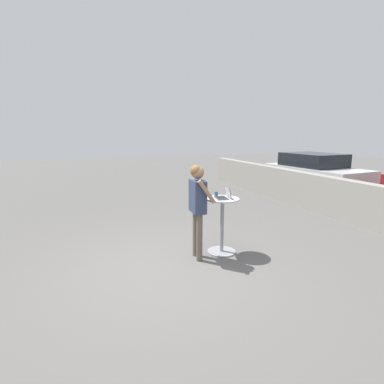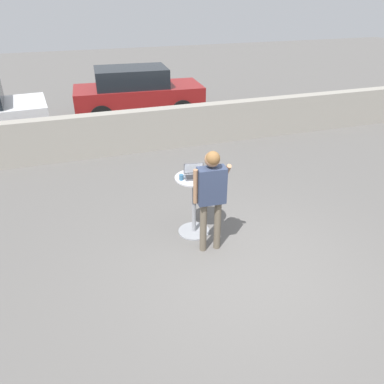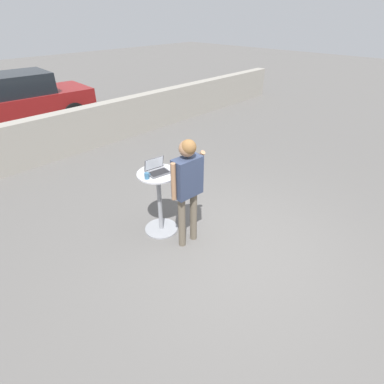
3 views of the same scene
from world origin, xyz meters
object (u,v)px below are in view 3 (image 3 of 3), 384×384
at_px(cafe_table, 160,199).
at_px(laptop, 157,169).
at_px(standing_person, 187,180).
at_px(parked_car_further_down, 18,101).
at_px(coffee_mug, 147,176).

height_order(cafe_table, laptop, laptop).
bearing_deg(standing_person, laptop, 98.42).
bearing_deg(cafe_table, laptop, 64.81).
bearing_deg(standing_person, parked_car_further_down, 87.57).
bearing_deg(parked_car_further_down, cafe_table, -93.37).
relative_size(standing_person, parked_car_further_down, 0.42).
bearing_deg(standing_person, coffee_mug, 121.57).
bearing_deg(laptop, parked_car_further_down, 86.69).
bearing_deg(parked_car_further_down, standing_person, -92.43).
bearing_deg(coffee_mug, parked_car_further_down, 84.80).
relative_size(laptop, coffee_mug, 3.49).
relative_size(cafe_table, parked_car_further_down, 0.26).
distance_m(cafe_table, coffee_mug, 0.57).
bearing_deg(cafe_table, coffee_mug, -173.06).
height_order(standing_person, parked_car_further_down, standing_person).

